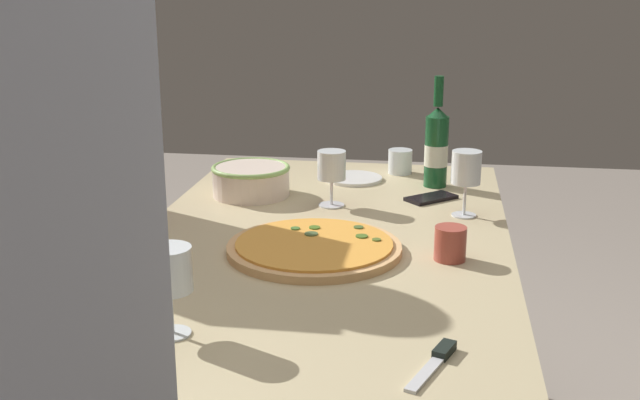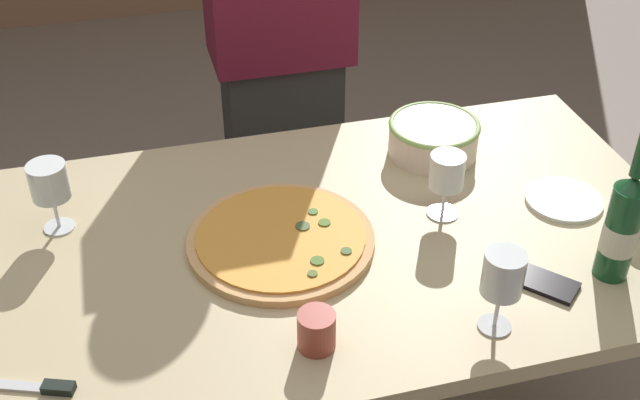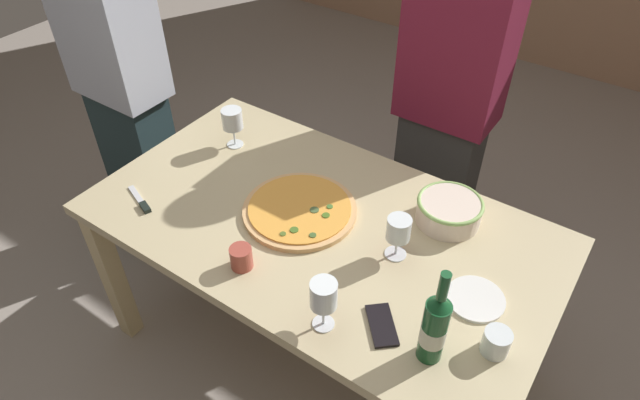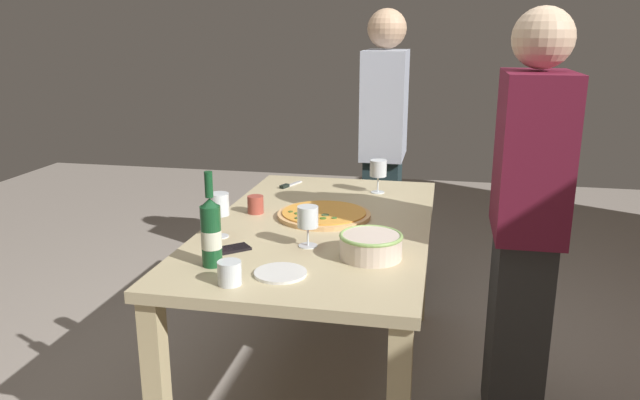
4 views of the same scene
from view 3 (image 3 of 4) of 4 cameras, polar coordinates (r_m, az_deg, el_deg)
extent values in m
plane|color=gray|center=(2.46, 0.00, -15.09)|extent=(8.00, 8.00, 0.00)
cube|color=#C4B387|center=(1.89, 0.00, -2.72)|extent=(1.60, 0.90, 0.04)
cube|color=#CFBA87|center=(2.38, -20.75, -7.41)|extent=(0.07, 0.07, 0.71)
cube|color=#CFBA87|center=(2.73, -8.20, 2.54)|extent=(0.07, 0.07, 0.71)
cube|color=#CFBA87|center=(2.27, 22.09, -11.09)|extent=(0.07, 0.07, 0.71)
cylinder|color=#E0AC6F|center=(1.91, -2.12, -1.07)|extent=(0.40, 0.40, 0.02)
cylinder|color=gold|center=(1.90, -2.13, -0.80)|extent=(0.36, 0.36, 0.01)
cylinder|color=#486035|center=(1.88, -0.59, -1.04)|extent=(0.03, 0.03, 0.00)
cylinder|color=#43602C|center=(1.79, -0.76, -3.69)|extent=(0.02, 0.02, 0.00)
cylinder|color=#516727|center=(1.80, -3.88, -3.54)|extent=(0.02, 0.02, 0.00)
cylinder|color=#44732F|center=(1.90, 1.05, -0.71)|extent=(0.02, 0.02, 0.00)
cylinder|color=#476C25|center=(1.81, -2.70, -3.13)|extent=(0.03, 0.03, 0.00)
cylinder|color=#486F22|center=(1.86, 0.62, -1.61)|extent=(0.03, 0.03, 0.00)
cylinder|color=beige|center=(1.91, 13.26, -1.14)|extent=(0.22, 0.22, 0.08)
torus|color=#93BE65|center=(1.88, 13.44, -0.28)|extent=(0.22, 0.22, 0.01)
cylinder|color=#164B26|center=(1.48, 11.73, -13.23)|extent=(0.07, 0.07, 0.21)
cone|color=#164B26|center=(1.39, 12.38, -10.42)|extent=(0.07, 0.07, 0.03)
cylinder|color=#164B26|center=(1.35, 12.76, -8.76)|extent=(0.03, 0.03, 0.09)
cylinder|color=silver|center=(1.49, 11.67, -13.47)|extent=(0.07, 0.07, 0.06)
cylinder|color=white|center=(1.60, 0.36, -12.74)|extent=(0.06, 0.06, 0.00)
cylinder|color=white|center=(1.56, 0.36, -11.78)|extent=(0.01, 0.01, 0.08)
cylinder|color=white|center=(1.49, 0.38, -9.82)|extent=(0.08, 0.08, 0.09)
cylinder|color=maroon|center=(1.52, 0.37, -10.49)|extent=(0.07, 0.07, 0.03)
cylinder|color=white|center=(1.79, 7.86, -5.56)|extent=(0.07, 0.07, 0.00)
cylinder|color=white|center=(1.76, 7.97, -4.72)|extent=(0.01, 0.01, 0.07)
cylinder|color=white|center=(1.71, 8.20, -2.98)|extent=(0.08, 0.08, 0.08)
cylinder|color=maroon|center=(1.73, 8.11, -3.62)|extent=(0.07, 0.07, 0.02)
cylinder|color=white|center=(2.26, -8.81, 5.75)|extent=(0.07, 0.07, 0.00)
cylinder|color=white|center=(2.23, -8.92, 6.62)|extent=(0.01, 0.01, 0.08)
cylinder|color=white|center=(2.19, -9.13, 8.33)|extent=(0.08, 0.08, 0.08)
cylinder|color=maroon|center=(2.20, -9.07, 7.86)|extent=(0.07, 0.07, 0.04)
cylinder|color=#A84538|center=(1.73, -8.20, -5.94)|extent=(0.07, 0.07, 0.08)
cylinder|color=white|center=(1.59, 17.86, -13.90)|extent=(0.08, 0.08, 0.08)
cylinder|color=white|center=(1.71, 15.88, -9.86)|extent=(0.17, 0.17, 0.01)
cube|color=black|center=(1.60, 6.45, -12.81)|extent=(0.15, 0.15, 0.01)
cube|color=silver|center=(2.08, -18.52, 0.42)|extent=(0.13, 0.06, 0.01)
cube|color=black|center=(2.02, -17.74, -0.73)|extent=(0.06, 0.04, 0.02)
cube|color=#302F2E|center=(2.62, 11.69, 1.28)|extent=(0.34, 0.20, 0.79)
cube|color=maroon|center=(2.25, 14.12, 14.90)|extent=(0.40, 0.24, 0.59)
cube|color=#1F3236|center=(2.83, -17.96, 3.53)|extent=(0.34, 0.20, 0.81)
cube|color=#AFB8CD|center=(2.49, -21.41, 16.49)|extent=(0.40, 0.24, 0.61)
camera|label=1|loc=(2.74, -37.84, 18.97)|focal=44.00mm
camera|label=2|loc=(1.16, -64.26, 7.86)|focal=45.42mm
camera|label=4|loc=(2.34, 73.83, -2.92)|focal=34.59mm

